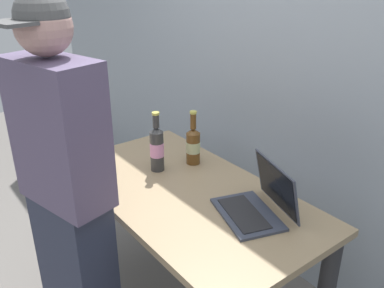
% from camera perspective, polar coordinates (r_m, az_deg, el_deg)
% --- Properties ---
extents(desk, '(1.34, 0.72, 0.75)m').
position_cam_1_polar(desk, '(1.99, -0.74, -10.09)').
color(desk, '#9E8460').
rests_on(desk, ground).
extents(laptop, '(0.38, 0.35, 0.23)m').
position_cam_1_polar(laptop, '(1.74, 9.37, -8.08)').
color(laptop, '#383D4C').
rests_on(laptop, desk).
extents(beer_bottle_amber, '(0.07, 0.07, 0.29)m').
position_cam_1_polar(beer_bottle_amber, '(2.12, 0.16, -0.07)').
color(beer_bottle_amber, brown).
rests_on(beer_bottle_amber, desk).
extents(beer_bottle_brown, '(0.07, 0.07, 0.31)m').
position_cam_1_polar(beer_bottle_brown, '(2.05, -4.95, -0.49)').
color(beer_bottle_brown, '#333333').
rests_on(beer_bottle_brown, desk).
extents(person_figure, '(0.42, 0.32, 1.65)m').
position_cam_1_polar(person_figure, '(1.71, -16.92, -7.67)').
color(person_figure, '#2D3347').
rests_on(person_figure, ground).
extents(back_wall, '(6.00, 0.10, 2.60)m').
position_cam_1_polar(back_wall, '(2.22, 15.08, 12.27)').
color(back_wall, '#99A3AD').
rests_on(back_wall, ground).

